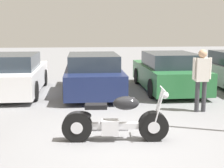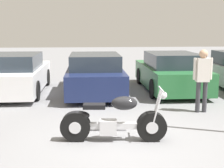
{
  "view_description": "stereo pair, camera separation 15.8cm",
  "coord_description": "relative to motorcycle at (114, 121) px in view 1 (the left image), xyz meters",
  "views": [
    {
      "loc": [
        -0.82,
        -5.99,
        2.27
      ],
      "look_at": [
        -0.05,
        1.75,
        0.85
      ],
      "focal_mm": 50.0,
      "sensor_mm": 36.0,
      "label": 1
    },
    {
      "loc": [
        -0.66,
        -6.01,
        2.27
      ],
      "look_at": [
        -0.05,
        1.75,
        0.85
      ],
      "focal_mm": 50.0,
      "sensor_mm": 36.0,
      "label": 2
    }
  ],
  "objects": [
    {
      "name": "motorcycle",
      "position": [
        0.0,
        0.0,
        0.0
      ],
      "size": [
        2.15,
        0.64,
        1.08
      ],
      "color": "black",
      "rests_on": "ground_plane"
    },
    {
      "name": "parked_car_white",
      "position": [
        -2.98,
        4.96,
        0.24
      ],
      "size": [
        1.94,
        4.29,
        1.38
      ],
      "color": "white",
      "rests_on": "ground_plane"
    },
    {
      "name": "person_standing",
      "position": [
        2.57,
        1.97,
        0.6
      ],
      "size": [
        0.52,
        0.23,
        1.7
      ],
      "color": "#38383D",
      "rests_on": "ground_plane"
    },
    {
      "name": "parked_car_green",
      "position": [
        2.51,
        4.98,
        0.24
      ],
      "size": [
        1.94,
        4.29,
        1.38
      ],
      "color": "#286B38",
      "rests_on": "ground_plane"
    },
    {
      "name": "ground_plane",
      "position": [
        0.18,
        -0.0,
        -0.41
      ],
      "size": [
        60.0,
        60.0,
        0.0
      ],
      "primitive_type": "plane",
      "color": "slate"
    },
    {
      "name": "parked_car_navy",
      "position": [
        -0.23,
        4.74,
        0.24
      ],
      "size": [
        1.94,
        4.29,
        1.38
      ],
      "color": "#19234C",
      "rests_on": "ground_plane"
    }
  ]
}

